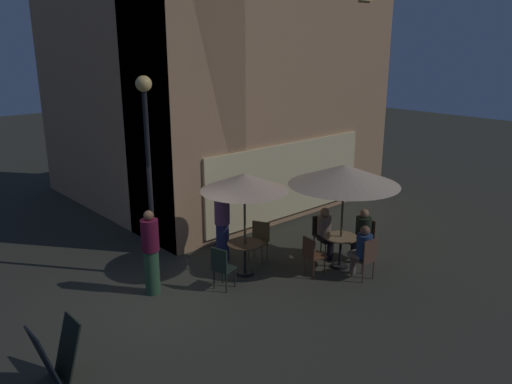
{
  "coord_description": "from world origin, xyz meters",
  "views": [
    {
      "loc": [
        -4.73,
        -8.27,
        5.01
      ],
      "look_at": [
        1.93,
        -0.84,
        2.05
      ],
      "focal_mm": 35.74,
      "sensor_mm": 36.0,
      "label": 1
    }
  ],
  "objects_px": {
    "cafe_chair_4": "(367,256)",
    "patron_standing_4": "(222,226)",
    "street_lamp_near_corner": "(147,141)",
    "cafe_table_0": "(245,251)",
    "patio_umbrella_1": "(344,175)",
    "cafe_chair_3": "(312,253)",
    "cafe_chair_2": "(322,231)",
    "patio_umbrella_0": "(244,183)",
    "patron_seated_2": "(362,232)",
    "cafe_table_1": "(341,244)",
    "patron_seated_0": "(325,229)",
    "cafe_chair_5": "(366,235)",
    "patron_seated_1": "(362,248)",
    "cafe_chair_1": "(222,265)",
    "patron_standing_3": "(151,252)",
    "cafe_chair_0": "(259,238)",
    "menu_sandwich_board": "(56,353)"
  },
  "relations": [
    {
      "from": "cafe_table_1",
      "to": "patron_seated_1",
      "type": "height_order",
      "value": "patron_seated_1"
    },
    {
      "from": "cafe_table_0",
      "to": "patron_seated_0",
      "type": "xyz_separation_m",
      "value": [
        2.09,
        -0.53,
        0.13
      ]
    },
    {
      "from": "cafe_table_0",
      "to": "cafe_chair_2",
      "type": "distance_m",
      "value": 2.17
    },
    {
      "from": "cafe_table_0",
      "to": "cafe_chair_1",
      "type": "distance_m",
      "value": 0.88
    },
    {
      "from": "cafe_chair_1",
      "to": "cafe_chair_3",
      "type": "relative_size",
      "value": 1.05
    },
    {
      "from": "patio_umbrella_1",
      "to": "patron_standing_4",
      "type": "bearing_deg",
      "value": 129.77
    },
    {
      "from": "patron_seated_0",
      "to": "cafe_chair_3",
      "type": "bearing_deg",
      "value": -44.69
    },
    {
      "from": "cafe_chair_2",
      "to": "patron_seated_2",
      "type": "relative_size",
      "value": 0.76
    },
    {
      "from": "cafe_chair_4",
      "to": "patron_standing_4",
      "type": "bearing_deg",
      "value": 36.07
    },
    {
      "from": "cafe_chair_0",
      "to": "patron_seated_0",
      "type": "bearing_deg",
      "value": 119.3
    },
    {
      "from": "cafe_chair_2",
      "to": "patio_umbrella_1",
      "type": "bearing_deg",
      "value": -0.0
    },
    {
      "from": "cafe_chair_3",
      "to": "patron_standing_3",
      "type": "bearing_deg",
      "value": 160.45
    },
    {
      "from": "cafe_table_1",
      "to": "patron_seated_2",
      "type": "relative_size",
      "value": 0.6
    },
    {
      "from": "patron_seated_0",
      "to": "cafe_chair_5",
      "type": "bearing_deg",
      "value": 58.12
    },
    {
      "from": "cafe_table_1",
      "to": "patron_seated_0",
      "type": "bearing_deg",
      "value": 71.29
    },
    {
      "from": "patio_umbrella_1",
      "to": "cafe_chair_5",
      "type": "height_order",
      "value": "patio_umbrella_1"
    },
    {
      "from": "patio_umbrella_0",
      "to": "cafe_chair_2",
      "type": "distance_m",
      "value": 2.66
    },
    {
      "from": "patio_umbrella_1",
      "to": "patron_seated_2",
      "type": "xyz_separation_m",
      "value": [
        0.69,
        -0.07,
        -1.48
      ]
    },
    {
      "from": "cafe_table_1",
      "to": "patron_standing_4",
      "type": "height_order",
      "value": "patron_standing_4"
    },
    {
      "from": "patio_umbrella_1",
      "to": "patron_seated_2",
      "type": "relative_size",
      "value": 1.95
    },
    {
      "from": "cafe_chair_0",
      "to": "patron_standing_3",
      "type": "xyz_separation_m",
      "value": [
        -2.78,
        0.21,
        0.35
      ]
    },
    {
      "from": "cafe_table_0",
      "to": "cafe_chair_5",
      "type": "xyz_separation_m",
      "value": [
        2.7,
        -1.26,
        0.03
      ]
    },
    {
      "from": "cafe_chair_3",
      "to": "patron_standing_3",
      "type": "xyz_separation_m",
      "value": [
        -3.04,
        1.64,
        0.36
      ]
    },
    {
      "from": "cafe_chair_5",
      "to": "patron_standing_3",
      "type": "height_order",
      "value": "patron_standing_3"
    },
    {
      "from": "cafe_chair_3",
      "to": "cafe_chair_5",
      "type": "height_order",
      "value": "cafe_chair_5"
    },
    {
      "from": "cafe_table_0",
      "to": "patron_seated_2",
      "type": "relative_size",
      "value": 0.62
    },
    {
      "from": "patio_umbrella_0",
      "to": "patio_umbrella_1",
      "type": "distance_m",
      "value": 2.21
    },
    {
      "from": "cafe_chair_3",
      "to": "cafe_chair_5",
      "type": "xyz_separation_m",
      "value": [
        1.66,
        -0.21,
        0.05
      ]
    },
    {
      "from": "cafe_chair_1",
      "to": "patron_seated_1",
      "type": "height_order",
      "value": "patron_seated_1"
    },
    {
      "from": "street_lamp_near_corner",
      "to": "cafe_chair_5",
      "type": "xyz_separation_m",
      "value": [
        4.24,
        -2.54,
        -2.45
      ]
    },
    {
      "from": "cafe_table_0",
      "to": "cafe_chair_0",
      "type": "xyz_separation_m",
      "value": [
        0.78,
        0.38,
        -0.0
      ]
    },
    {
      "from": "cafe_chair_5",
      "to": "patron_seated_1",
      "type": "height_order",
      "value": "patron_seated_1"
    },
    {
      "from": "cafe_chair_1",
      "to": "patron_standing_3",
      "type": "bearing_deg",
      "value": 127.92
    },
    {
      "from": "cafe_chair_2",
      "to": "patron_seated_0",
      "type": "bearing_deg",
      "value": -0.0
    },
    {
      "from": "street_lamp_near_corner",
      "to": "cafe_table_0",
      "type": "xyz_separation_m",
      "value": [
        1.54,
        -1.28,
        -2.48
      ]
    },
    {
      "from": "cafe_table_1",
      "to": "cafe_chair_3",
      "type": "height_order",
      "value": "cafe_chair_3"
    },
    {
      "from": "patio_umbrella_0",
      "to": "patron_seated_1",
      "type": "distance_m",
      "value": 2.94
    },
    {
      "from": "menu_sandwich_board",
      "to": "cafe_chair_1",
      "type": "relative_size",
      "value": 1.0
    },
    {
      "from": "cafe_chair_3",
      "to": "patron_seated_0",
      "type": "bearing_deg",
      "value": 35.47
    },
    {
      "from": "street_lamp_near_corner",
      "to": "cafe_chair_4",
      "type": "bearing_deg",
      "value": -44.39
    },
    {
      "from": "cafe_chair_4",
      "to": "patron_seated_1",
      "type": "distance_m",
      "value": 0.2
    },
    {
      "from": "cafe_chair_3",
      "to": "cafe_chair_2",
      "type": "bearing_deg",
      "value": 40.13
    },
    {
      "from": "street_lamp_near_corner",
      "to": "patron_standing_3",
      "type": "bearing_deg",
      "value": -123.91
    },
    {
      "from": "cafe_table_0",
      "to": "patio_umbrella_1",
      "type": "height_order",
      "value": "patio_umbrella_1"
    },
    {
      "from": "menu_sandwich_board",
      "to": "patron_seated_1",
      "type": "height_order",
      "value": "patron_seated_1"
    },
    {
      "from": "menu_sandwich_board",
      "to": "cafe_chair_5",
      "type": "xyz_separation_m",
      "value": [
        7.27,
        -0.33,
        0.1
      ]
    },
    {
      "from": "patio_umbrella_0",
      "to": "patron_seated_2",
      "type": "height_order",
      "value": "patio_umbrella_0"
    },
    {
      "from": "cafe_chair_3",
      "to": "cafe_chair_4",
      "type": "relative_size",
      "value": 0.95
    },
    {
      "from": "patio_umbrella_0",
      "to": "cafe_chair_2",
      "type": "height_order",
      "value": "patio_umbrella_0"
    },
    {
      "from": "cafe_chair_2",
      "to": "street_lamp_near_corner",
      "type": "bearing_deg",
      "value": -95.6
    }
  ]
}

